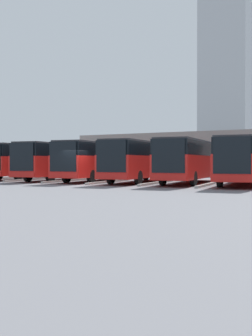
# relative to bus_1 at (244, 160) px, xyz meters

# --- Properties ---
(ground_plane) EXTENTS (600.00, 600.00, 0.00)m
(ground_plane) POSITION_rel_bus_1_xyz_m (10.22, 5.83, -1.82)
(ground_plane) COLOR slate
(bus_1) EXTENTS (3.99, 12.62, 3.26)m
(bus_1) POSITION_rel_bus_1_xyz_m (0.00, 0.00, 0.00)
(bus_1) COLOR red
(bus_1) RESTS_ON ground_plane
(curb_divider_1) EXTENTS (1.20, 7.79, 0.15)m
(curb_divider_1) POSITION_rel_bus_1_xyz_m (2.05, 1.84, -1.75)
(curb_divider_1) COLOR #9E9E99
(curb_divider_1) RESTS_ON ground_plane
(bus_2) EXTENTS (3.99, 12.62, 3.26)m
(bus_2) POSITION_rel_bus_1_xyz_m (4.09, -0.08, 0.00)
(bus_2) COLOR red
(bus_2) RESTS_ON ground_plane
(curb_divider_2) EXTENTS (1.20, 7.79, 0.15)m
(curb_divider_2) POSITION_rel_bus_1_xyz_m (6.13, 1.76, -1.75)
(curb_divider_2) COLOR #9E9E99
(curb_divider_2) RESTS_ON ground_plane
(bus_3) EXTENTS (3.99, 12.62, 3.26)m
(bus_3) POSITION_rel_bus_1_xyz_m (8.17, 0.18, 0.00)
(bus_3) COLOR red
(bus_3) RESTS_ON ground_plane
(curb_divider_3) EXTENTS (1.20, 7.79, 0.15)m
(curb_divider_3) POSITION_rel_bus_1_xyz_m (10.22, 2.02, -1.75)
(curb_divider_3) COLOR #9E9E99
(curb_divider_3) RESTS_ON ground_plane
(bus_4) EXTENTS (3.99, 12.62, 3.26)m
(bus_4) POSITION_rel_bus_1_xyz_m (12.26, 0.18, 0.00)
(bus_4) COLOR red
(bus_4) RESTS_ON ground_plane
(curb_divider_4) EXTENTS (1.20, 7.79, 0.15)m
(curb_divider_4) POSITION_rel_bus_1_xyz_m (14.30, 2.02, -1.75)
(curb_divider_4) COLOR #9E9E99
(curb_divider_4) RESTS_ON ground_plane
(bus_5) EXTENTS (3.99, 12.62, 3.26)m
(bus_5) POSITION_rel_bus_1_xyz_m (16.35, 0.11, 0.00)
(bus_5) COLOR red
(bus_5) RESTS_ON ground_plane
(curb_divider_5) EXTENTS (1.20, 7.79, 0.15)m
(curb_divider_5) POSITION_rel_bus_1_xyz_m (18.39, 1.95, -1.75)
(curb_divider_5) COLOR #9E9E99
(curb_divider_5) RESTS_ON ground_plane
(bus_6) EXTENTS (3.99, 12.62, 3.26)m
(bus_6) POSITION_rel_bus_1_xyz_m (20.43, -0.49, 0.00)
(bus_6) COLOR red
(bus_6) RESTS_ON ground_plane
(curb_divider_6) EXTENTS (1.20, 7.79, 0.15)m
(curb_divider_6) POSITION_rel_bus_1_xyz_m (22.48, 1.35, -1.75)
(curb_divider_6) COLOR #9E9E99
(curb_divider_6) RESTS_ON ground_plane
(bus_7) EXTENTS (3.99, 12.62, 3.26)m
(bus_7) POSITION_rel_bus_1_xyz_m (24.52, -0.67, 0.00)
(bus_7) COLOR red
(bus_7) RESTS_ON ground_plane
(station_building) EXTENTS (31.91, 14.31, 5.24)m
(station_building) POSITION_rel_bus_1_xyz_m (10.22, -21.88, 0.82)
(station_building) COLOR gray
(station_building) RESTS_ON ground_plane
(office_tower) EXTENTS (20.63, 20.63, 78.57)m
(office_tower) POSITION_rel_bus_1_xyz_m (45.11, -153.47, 36.86)
(office_tower) COLOR #ADB2B7
(office_tower) RESTS_ON ground_plane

